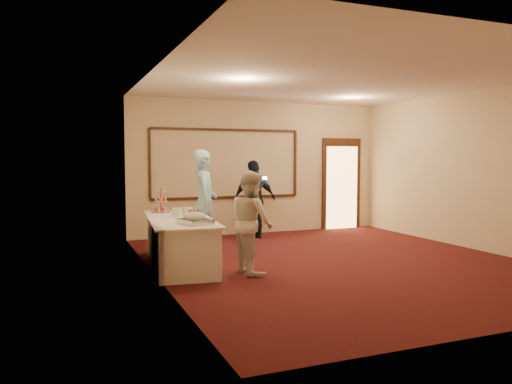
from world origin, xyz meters
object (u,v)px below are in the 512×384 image
Objects in this scene: cupcake_stand at (161,202)px; man at (204,203)px; buffet_table at (180,242)px; tart at (192,217)px; plate_stack_b at (187,211)px; plate_stack_a at (177,213)px; pavlova_tray at (195,218)px; guest at (254,199)px; woman at (251,222)px.

cupcake_stand is 0.26× the size of man.
tart is (0.14, -0.21, 0.41)m from buffet_table.
cupcake_stand is 2.84× the size of plate_stack_b.
man is at bearing 41.11° from plate_stack_a.
cupcake_stand is 0.77m from man.
tart is at bearing 80.97° from pavlova_tray.
buffet_table is 15.21× the size of plate_stack_b.
pavlova_tray reaches higher than plate_stack_a.
tart is 0.16× the size of man.
guest is at bearing -32.95° from man.
plate_stack_a is (-0.06, 0.91, -0.01)m from pavlova_tray.
plate_stack_a is at bearing 37.41° from woman.
man reaches higher than tart.
tart is 0.19× the size of woman.
tart is (0.09, 0.56, -0.05)m from pavlova_tray.
man is at bearing 69.24° from pavlova_tray.
cupcake_stand is at bearing 102.28° from tart.
guest reaches higher than plate_stack_a.
cupcake_stand is at bearing 97.64° from plate_stack_a.
plate_stack_b is (0.30, -0.69, -0.10)m from cupcake_stand.
woman is at bearing -6.70° from pavlova_tray.
buffet_table is at bearing -83.21° from cupcake_stand.
plate_stack_a is 0.10× the size of guest.
man is (0.60, 0.67, 0.55)m from buffet_table.
buffet_table is 1.30m from woman.
tart is (0.15, -0.36, -0.05)m from plate_stack_a.
buffet_table is 0.56m from plate_stack_b.
plate_stack_b is at bearing 147.88° from man.
man is 1.57m from woman.
tart is 0.18× the size of guest.
woman is (0.75, -0.65, -0.03)m from tart.
pavlova_tray reaches higher than tart.
tart reaches higher than buffet_table.
woman is at bearing -41.06° from tart.
cupcake_stand is (-0.17, 1.73, 0.09)m from pavlova_tray.
pavlova_tray is 1.74m from cupcake_stand.
woman reaches higher than pavlova_tray.
woman is (0.71, -1.13, -0.07)m from plate_stack_b.
man reaches higher than plate_stack_b.
guest is at bearing 43.55° from plate_stack_b.
plate_stack_b is at bearing -66.65° from cupcake_stand.
plate_stack_b is at bearing 33.23° from plate_stack_a.
tart is at bearing -77.72° from cupcake_stand.
tart is 1.00m from man.
pavlova_tray is 3.53m from guest.
plate_stack_b is 0.58× the size of tart.
buffet_table is 3.01m from guest.
man reaches higher than plate_stack_a.
pavlova_tray is at bearing 172.92° from man.
cupcake_stand is 0.76m from plate_stack_b.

